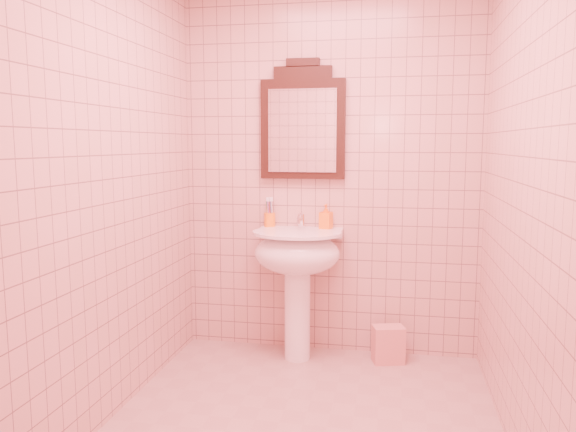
% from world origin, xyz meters
% --- Properties ---
extents(floor, '(2.20, 2.20, 0.00)m').
position_xyz_m(floor, '(0.00, 0.00, 0.00)').
color(floor, tan).
rests_on(floor, ground).
extents(back_wall, '(2.00, 0.02, 2.50)m').
position_xyz_m(back_wall, '(0.00, 1.10, 1.25)').
color(back_wall, '#D09B91').
rests_on(back_wall, floor).
extents(pedestal_sink, '(0.58, 0.58, 0.86)m').
position_xyz_m(pedestal_sink, '(-0.18, 0.87, 0.66)').
color(pedestal_sink, white).
rests_on(pedestal_sink, floor).
extents(faucet, '(0.04, 0.16, 0.11)m').
position_xyz_m(faucet, '(-0.18, 1.01, 0.92)').
color(faucet, white).
rests_on(faucet, pedestal_sink).
extents(mirror, '(0.57, 0.06, 0.79)m').
position_xyz_m(mirror, '(-0.18, 1.07, 1.56)').
color(mirror, black).
rests_on(mirror, back_wall).
extents(toothbrush_cup, '(0.08, 0.08, 0.18)m').
position_xyz_m(toothbrush_cup, '(-0.41, 1.05, 0.91)').
color(toothbrush_cup, orange).
rests_on(toothbrush_cup, pedestal_sink).
extents(soap_dispenser, '(0.09, 0.09, 0.17)m').
position_xyz_m(soap_dispenser, '(-0.01, 1.02, 0.95)').
color(soap_dispenser, orange).
rests_on(soap_dispenser, pedestal_sink).
extents(towel, '(0.23, 0.18, 0.24)m').
position_xyz_m(towel, '(0.42, 0.93, 0.12)').
color(towel, '#CB7778').
rests_on(towel, floor).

